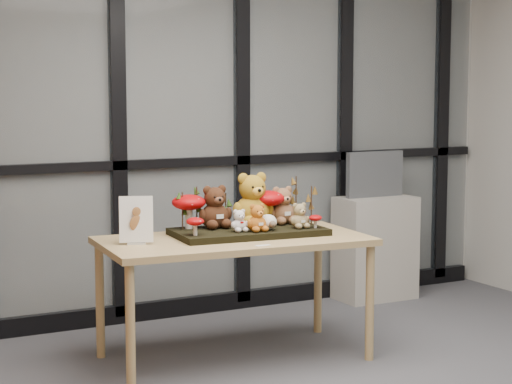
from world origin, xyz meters
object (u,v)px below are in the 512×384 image
mushroom_back_right (268,206)px  sign_holder (136,222)px  bear_pooh_yellow (252,197)px  monitor (375,174)px  bear_white_bow (239,219)px  bear_beige_small (299,214)px  display_table (234,249)px  diorama_tray (249,232)px  cabinet (375,248)px  bear_tan_back (282,203)px  plush_cream_hedgehog (268,221)px  bear_small_yellow (257,216)px  mushroom_front_left (195,225)px  mushroom_back_left (189,210)px  mushroom_front_right (315,221)px  bear_brown_medium (215,204)px

mushroom_back_right → sign_holder: 0.86m
bear_pooh_yellow → monitor: size_ratio=0.74×
mushroom_back_right → monitor: (1.30, 0.75, 0.06)m
bear_white_bow → bear_beige_small: bear_beige_small is taller
bear_white_bow → display_table: bearing=129.5°
diorama_tray → monitor: size_ratio=1.85×
diorama_tray → cabinet: size_ratio=1.15×
bear_pooh_yellow → bear_tan_back: 0.21m
bear_white_bow → cabinet: bear_white_bow is taller
display_table → mushroom_back_right: 0.38m
sign_holder → bear_pooh_yellow: bearing=25.8°
plush_cream_hedgehog → sign_holder: bearing=176.2°
bear_small_yellow → cabinet: bear_small_yellow is taller
mushroom_front_left → cabinet: size_ratio=0.15×
bear_pooh_yellow → plush_cream_hedgehog: size_ratio=3.48×
bear_small_yellow → monitor: (1.48, 0.95, 0.09)m
mushroom_back_left → bear_small_yellow: bearing=-42.6°
mushroom_front_right → monitor: bearing=41.7°
bear_beige_small → mushroom_back_right: 0.23m
bear_pooh_yellow → mushroom_back_right: size_ratio=1.54×
bear_brown_medium → cabinet: bearing=27.9°
bear_beige_small → mushroom_back_right: (-0.10, 0.20, 0.03)m
mushroom_back_left → bear_pooh_yellow: bearing=-12.2°
bear_white_bow → bear_beige_small: (0.37, -0.05, 0.01)m
mushroom_front_left → bear_pooh_yellow: bearing=19.9°
bear_tan_back → cabinet: size_ratio=0.33×
monitor → bear_tan_back: bearing=-147.9°
bear_small_yellow → bear_beige_small: bear_small_yellow is taller
diorama_tray → monitor: (1.47, 0.83, 0.20)m
bear_white_bow → cabinet: bearing=34.4°
diorama_tray → bear_white_bow: 0.15m
mushroom_back_left → mushroom_front_right: 0.74m
mushroom_front_left → monitor: size_ratio=0.24×
bear_small_yellow → mushroom_front_left: size_ratio=1.58×
plush_cream_hedgehog → mushroom_front_left: (-0.45, 0.02, 0.01)m
monitor → mushroom_front_right: bearing=-138.3°
bear_tan_back → bear_white_bow: bear_tan_back is taller
mushroom_front_right → cabinet: mushroom_front_right is taller
display_table → mushroom_front_left: bearing=-168.6°
bear_brown_medium → bear_small_yellow: bearing=-51.1°
bear_pooh_yellow → bear_tan_back: bearing=3.0°
bear_small_yellow → mushroom_back_right: (0.18, 0.20, 0.02)m
mushroom_back_left → bear_white_bow: bearing=-49.1°
bear_brown_medium → mushroom_back_left: bearing=167.5°
bear_tan_back → mushroom_back_left: size_ratio=1.13×
display_table → mushroom_back_left: size_ratio=7.16×
bear_small_yellow → plush_cream_hedgehog: bear_small_yellow is taller
mushroom_back_left → mushroom_front_right: size_ratio=2.57×
bear_white_bow → mushroom_front_left: bear_white_bow is taller
bear_white_bow → bear_beige_small: 0.37m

